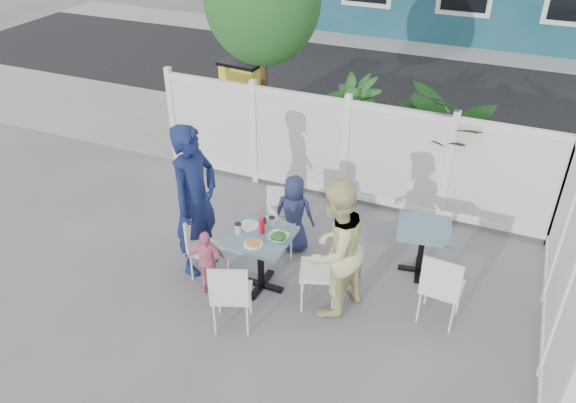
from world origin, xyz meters
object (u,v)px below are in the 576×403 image
at_px(chair_back, 281,216).
at_px(toddler, 206,261).
at_px(main_table, 260,248).
at_px(spare_table, 423,238).
at_px(chair_left, 203,243).
at_px(chair_right, 326,264).
at_px(woman, 334,249).
at_px(chair_near, 230,292).
at_px(boy, 294,214).
at_px(man, 195,200).
at_px(utility_cabinet, 244,99).

bearing_deg(chair_back, toddler, 52.41).
bearing_deg(main_table, spare_table, 31.08).
height_order(main_table, chair_left, chair_left).
height_order(chair_right, woman, woman).
xyz_separation_m(chair_near, boy, (0.05, 1.65, 0.00)).
distance_m(spare_table, chair_back, 1.79).
height_order(spare_table, woman, woman).
relative_size(chair_back, chair_near, 0.96).
height_order(chair_near, man, man).
relative_size(main_table, woman, 0.45).
bearing_deg(man, chair_back, -40.29).
height_order(man, boy, man).
bearing_deg(man, boy, -42.16).
height_order(chair_left, man, man).
bearing_deg(chair_back, spare_table, 173.37).
height_order(utility_cabinet, spare_table, utility_cabinet).
relative_size(utility_cabinet, man, 0.67).
xyz_separation_m(main_table, woman, (0.90, -0.02, 0.25)).
height_order(main_table, spare_table, main_table).
xyz_separation_m(main_table, boy, (0.06, 0.88, -0.05)).
bearing_deg(boy, chair_left, 44.09).
xyz_separation_m(man, toddler, (0.31, -0.37, -0.55)).
distance_m(chair_right, woman, 0.30).
distance_m(chair_right, chair_near, 1.12).
height_order(chair_near, boy, boy).
relative_size(chair_near, toddler, 1.10).
relative_size(spare_table, toddler, 0.87).
xyz_separation_m(chair_left, boy, (0.79, 0.95, 0.04)).
height_order(chair_back, toddler, chair_back).
distance_m(main_table, toddler, 0.66).
bearing_deg(man, chair_left, -127.22).
bearing_deg(spare_table, chair_right, -132.10).
bearing_deg(spare_table, chair_left, -155.75).
bearing_deg(utility_cabinet, chair_back, -49.63).
height_order(woman, boy, woman).
bearing_deg(woman, chair_right, -94.00).
bearing_deg(woman, chair_left, -66.80).
bearing_deg(boy, chair_right, 124.87).
bearing_deg(main_table, boy, 85.85).
distance_m(main_table, chair_left, 0.74).
bearing_deg(boy, chair_near, 82.06).
bearing_deg(chair_right, chair_back, 30.70).
relative_size(utility_cabinet, main_table, 1.72).
xyz_separation_m(spare_table, toddler, (-2.26, -1.31, -0.10)).
relative_size(chair_right, boy, 0.90).
relative_size(chair_left, man, 0.44).
bearing_deg(toddler, chair_left, 106.24).
height_order(spare_table, toddler, toddler).
height_order(utility_cabinet, chair_right, utility_cabinet).
bearing_deg(main_table, chair_right, 2.29).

